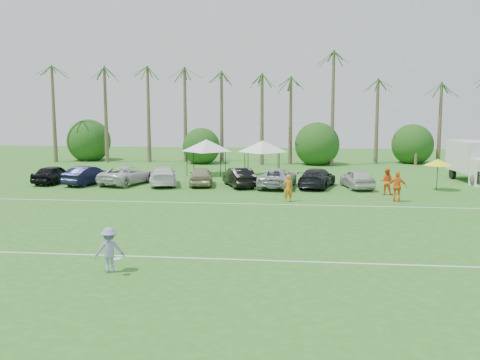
# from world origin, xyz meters

# --- Properties ---
(ground) EXTENTS (120.00, 120.00, 0.00)m
(ground) POSITION_xyz_m (0.00, 0.00, 0.00)
(ground) COLOR #2F6D20
(ground) RESTS_ON ground
(field_lines) EXTENTS (80.00, 12.10, 0.01)m
(field_lines) POSITION_xyz_m (0.00, 8.00, 0.01)
(field_lines) COLOR white
(field_lines) RESTS_ON ground
(palm_tree_0) EXTENTS (2.40, 2.40, 8.90)m
(palm_tree_0) POSITION_xyz_m (-22.00, 38.00, 7.48)
(palm_tree_0) COLOR brown
(palm_tree_0) RESTS_ON ground
(palm_tree_1) EXTENTS (2.40, 2.40, 9.90)m
(palm_tree_1) POSITION_xyz_m (-17.00, 38.00, 8.35)
(palm_tree_1) COLOR brown
(palm_tree_1) RESTS_ON ground
(palm_tree_2) EXTENTS (2.40, 2.40, 10.90)m
(palm_tree_2) POSITION_xyz_m (-12.00, 38.00, 9.21)
(palm_tree_2) COLOR brown
(palm_tree_2) RESTS_ON ground
(palm_tree_3) EXTENTS (2.40, 2.40, 11.90)m
(palm_tree_3) POSITION_xyz_m (-8.00, 38.00, 10.06)
(palm_tree_3) COLOR brown
(palm_tree_3) RESTS_ON ground
(palm_tree_4) EXTENTS (2.40, 2.40, 8.90)m
(palm_tree_4) POSITION_xyz_m (-4.00, 38.00, 7.48)
(palm_tree_4) COLOR brown
(palm_tree_4) RESTS_ON ground
(palm_tree_5) EXTENTS (2.40, 2.40, 9.90)m
(palm_tree_5) POSITION_xyz_m (0.00, 38.00, 8.35)
(palm_tree_5) COLOR brown
(palm_tree_5) RESTS_ON ground
(palm_tree_6) EXTENTS (2.40, 2.40, 10.90)m
(palm_tree_6) POSITION_xyz_m (4.00, 38.00, 9.21)
(palm_tree_6) COLOR brown
(palm_tree_6) RESTS_ON ground
(palm_tree_7) EXTENTS (2.40, 2.40, 11.90)m
(palm_tree_7) POSITION_xyz_m (8.00, 38.00, 10.06)
(palm_tree_7) COLOR brown
(palm_tree_7) RESTS_ON ground
(palm_tree_8) EXTENTS (2.40, 2.40, 8.90)m
(palm_tree_8) POSITION_xyz_m (13.00, 38.00, 7.48)
(palm_tree_8) COLOR brown
(palm_tree_8) RESTS_ON ground
(palm_tree_9) EXTENTS (2.40, 2.40, 9.90)m
(palm_tree_9) POSITION_xyz_m (18.00, 38.00, 8.35)
(palm_tree_9) COLOR brown
(palm_tree_9) RESTS_ON ground
(bush_tree_0) EXTENTS (4.00, 4.00, 4.00)m
(bush_tree_0) POSITION_xyz_m (-19.00, 39.00, 1.80)
(bush_tree_0) COLOR brown
(bush_tree_0) RESTS_ON ground
(bush_tree_1) EXTENTS (4.00, 4.00, 4.00)m
(bush_tree_1) POSITION_xyz_m (-6.00, 39.00, 1.80)
(bush_tree_1) COLOR brown
(bush_tree_1) RESTS_ON ground
(bush_tree_2) EXTENTS (4.00, 4.00, 4.00)m
(bush_tree_2) POSITION_xyz_m (6.00, 39.00, 1.80)
(bush_tree_2) COLOR brown
(bush_tree_2) RESTS_ON ground
(bush_tree_3) EXTENTS (4.00, 4.00, 4.00)m
(bush_tree_3) POSITION_xyz_m (16.00, 39.00, 1.80)
(bush_tree_3) COLOR brown
(bush_tree_3) RESTS_ON ground
(sideline_player_a) EXTENTS (0.72, 0.59, 1.72)m
(sideline_player_a) POSITION_xyz_m (3.58, 15.10, 0.86)
(sideline_player_a) COLOR orange
(sideline_player_a) RESTS_ON ground
(sideline_player_b) EXTENTS (1.02, 0.90, 1.78)m
(sideline_player_b) POSITION_xyz_m (10.09, 18.54, 0.89)
(sideline_player_b) COLOR #F15C1A
(sideline_player_b) RESTS_ON ground
(sideline_player_c) EXTENTS (1.18, 0.69, 1.89)m
(sideline_player_c) POSITION_xyz_m (10.32, 15.79, 0.95)
(sideline_player_c) COLOR orange
(sideline_player_c) RESTS_ON ground
(box_truck) EXTENTS (3.02, 6.37, 3.17)m
(box_truck) POSITION_xyz_m (17.95, 25.61, 1.69)
(box_truck) COLOR silver
(box_truck) RESTS_ON ground
(canopy_tent_left) EXTENTS (4.43, 4.43, 3.59)m
(canopy_tent_left) POSITION_xyz_m (-3.77, 27.71, 3.08)
(canopy_tent_left) COLOR black
(canopy_tent_left) RESTS_ON ground
(canopy_tent_right) EXTENTS (4.31, 4.31, 3.49)m
(canopy_tent_right) POSITION_xyz_m (1.06, 28.14, 2.99)
(canopy_tent_right) COLOR black
(canopy_tent_right) RESTS_ON ground
(market_umbrella) EXTENTS (2.00, 2.00, 2.23)m
(market_umbrella) POSITION_xyz_m (13.92, 20.82, 2.00)
(market_umbrella) COLOR black
(market_umbrella) RESTS_ON ground
(frisbee_player) EXTENTS (1.18, 0.95, 1.62)m
(frisbee_player) POSITION_xyz_m (-2.37, -0.04, 0.81)
(frisbee_player) COLOR #8988C1
(frisbee_player) RESTS_ON ground
(parked_car_0) EXTENTS (2.24, 4.35, 1.42)m
(parked_car_0) POSITION_xyz_m (-14.56, 21.13, 0.71)
(parked_car_0) COLOR black
(parked_car_0) RESTS_ON ground
(parked_car_1) EXTENTS (2.72, 4.55, 1.42)m
(parked_car_1) POSITION_xyz_m (-11.69, 20.82, 0.71)
(parked_car_1) COLOR black
(parked_car_1) RESTS_ON ground
(parked_car_2) EXTENTS (3.68, 5.55, 1.42)m
(parked_car_2) POSITION_xyz_m (-8.82, 21.35, 0.71)
(parked_car_2) COLOR silver
(parked_car_2) RESTS_ON ground
(parked_car_3) EXTENTS (3.14, 5.22, 1.42)m
(parked_car_3) POSITION_xyz_m (-5.95, 21.19, 0.71)
(parked_car_3) COLOR white
(parked_car_3) RESTS_ON ground
(parked_car_4) EXTENTS (2.25, 4.36, 1.42)m
(parked_car_4) POSITION_xyz_m (-3.08, 21.38, 0.71)
(parked_car_4) COLOR tan
(parked_car_4) RESTS_ON ground
(parked_car_5) EXTENTS (3.01, 4.55, 1.42)m
(parked_car_5) POSITION_xyz_m (-0.20, 21.09, 0.71)
(parked_car_5) COLOR black
(parked_car_5) RESTS_ON ground
(parked_car_6) EXTENTS (2.93, 5.34, 1.42)m
(parked_car_6) POSITION_xyz_m (2.67, 21.00, 0.71)
(parked_car_6) COLOR #A6AAB1
(parked_car_6) RESTS_ON ground
(parked_car_7) EXTENTS (3.16, 5.23, 1.42)m
(parked_car_7) POSITION_xyz_m (5.54, 21.27, 0.71)
(parked_car_7) COLOR black
(parked_car_7) RESTS_ON ground
(parked_car_8) EXTENTS (2.48, 4.41, 1.42)m
(parked_car_8) POSITION_xyz_m (8.41, 21.19, 0.71)
(parked_car_8) COLOR silver
(parked_car_8) RESTS_ON ground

